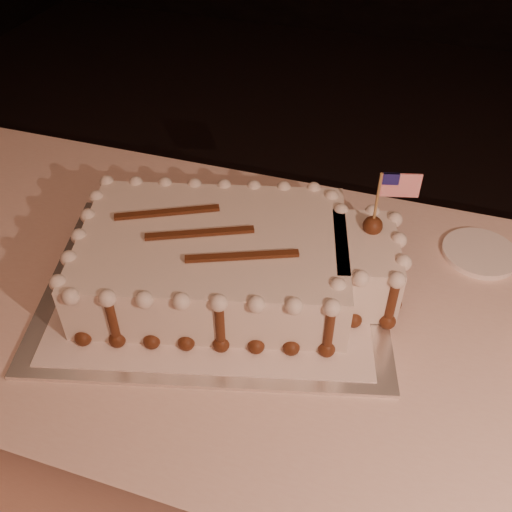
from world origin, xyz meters
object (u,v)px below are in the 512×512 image
(cake_board, at_px, (216,284))
(side_plate, at_px, (480,253))
(sheet_cake, at_px, (233,260))
(banquet_table, at_px, (373,447))

(cake_board, height_order, side_plate, side_plate)
(sheet_cake, distance_m, side_plate, 0.50)
(side_plate, bearing_deg, cake_board, -152.75)
(cake_board, distance_m, sheet_cake, 0.07)
(banquet_table, xyz_separation_m, sheet_cake, (-0.32, 0.02, 0.44))
(banquet_table, xyz_separation_m, cake_board, (-0.35, 0.01, 0.38))
(sheet_cake, height_order, side_plate, sheet_cake)
(sheet_cake, bearing_deg, cake_board, -165.23)
(cake_board, bearing_deg, side_plate, 12.62)
(cake_board, bearing_deg, banquet_table, -16.85)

